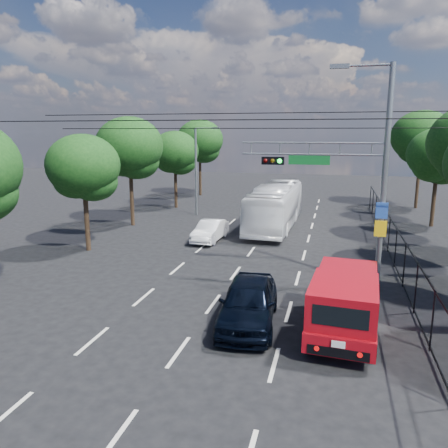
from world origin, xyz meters
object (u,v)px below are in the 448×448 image
(red_pickup, at_px, (345,301))
(white_van, at_px, (210,231))
(signal_mast, at_px, (355,167))
(white_bus, at_px, (275,206))
(navy_hatchback, at_px, (248,302))

(red_pickup, height_order, white_van, red_pickup)
(signal_mast, bearing_deg, white_bus, 113.97)
(signal_mast, relative_size, red_pickup, 1.63)
(white_bus, bearing_deg, signal_mast, -64.70)
(signal_mast, distance_m, navy_hatchback, 7.87)
(navy_hatchback, height_order, white_bus, white_bus)
(navy_hatchback, bearing_deg, white_bus, 89.67)
(red_pickup, bearing_deg, navy_hatchback, -176.98)
(signal_mast, distance_m, white_bus, 12.53)
(white_bus, bearing_deg, white_van, -123.12)
(red_pickup, height_order, navy_hatchback, red_pickup)
(red_pickup, xyz_separation_m, white_van, (-7.99, 11.21, -0.49))
(white_van, bearing_deg, white_bus, 58.32)
(white_van, bearing_deg, navy_hatchback, -64.79)
(white_bus, bearing_deg, red_pickup, -72.91)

